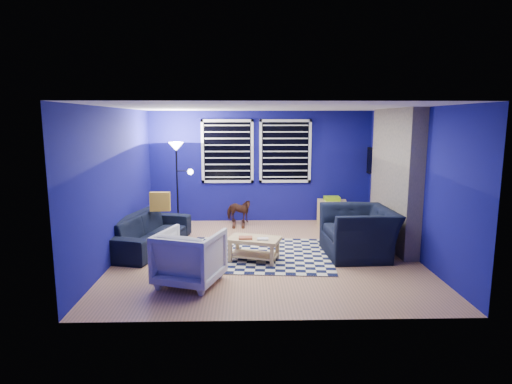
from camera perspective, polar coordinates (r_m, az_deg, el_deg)
The scene contains 18 objects.
floor at distance 7.51m, azimuth 1.31°, elevation -8.23°, with size 5.00×5.00×0.00m, color tan.
ceiling at distance 7.15m, azimuth 1.39°, elevation 11.21°, with size 5.00×5.00×0.00m, color white.
wall_back at distance 9.70m, azimuth 0.64°, elevation 3.40°, with size 5.00×5.00×0.00m, color navy.
wall_left at distance 7.53m, azimuth -18.03°, elevation 1.12°, with size 5.00×5.00×0.00m, color navy.
wall_right at distance 7.76m, azimuth 20.14°, elevation 1.24°, with size 5.00×5.00×0.00m, color navy.
fireplace at distance 8.18m, azimuth 17.92°, elevation 1.39°, with size 0.65×2.00×2.50m.
window_left at distance 9.63m, azimuth -3.83°, elevation 5.42°, with size 1.17×0.06×1.42m.
window_right at distance 9.67m, azimuth 3.92°, elevation 5.44°, with size 1.17×0.06×1.42m.
tv at distance 9.60m, azimuth 15.54°, elevation 3.88°, with size 0.07×1.00×0.58m.
rug at distance 7.45m, azimuth 0.24°, elevation -8.31°, with size 2.50×2.00×0.02m, color black.
sofa at distance 7.99m, azimuth -14.10°, elevation -5.14°, with size 0.82×2.09×0.61m, color black.
armchair_big at distance 7.53m, azimuth 13.53°, elevation -5.22°, with size 1.10×1.26×0.82m, color black.
armchair_bent at distance 6.16m, azimuth -8.81°, elevation -8.60°, with size 0.83×0.85×0.78m, color gray.
rocking_horse at distance 9.39m, azimuth -2.35°, elevation -2.50°, with size 0.62×0.28×0.52m, color #402614.
coffee_table at distance 7.04m, azimuth -0.28°, elevation -6.99°, with size 0.94×0.71×0.42m.
cabinet at distance 9.68m, azimuth 10.02°, elevation -2.61°, with size 0.70×0.53×0.62m.
floor_lamp at distance 9.03m, azimuth -10.44°, elevation 4.42°, with size 0.50×0.31×1.84m.
throw_pillow at distance 8.20m, azimuth -12.67°, elevation -1.25°, with size 0.38×0.11×0.36m, color gold.
Camera 1 is at (-0.35, -7.14, 2.30)m, focal length 30.00 mm.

